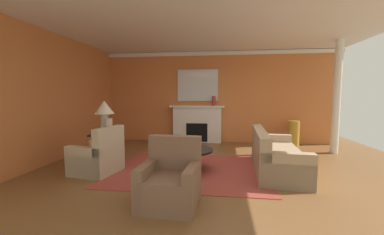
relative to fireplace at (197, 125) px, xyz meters
The scene contains 19 objects.
ground_plane 2.99m from the fireplace, 78.79° to the right, with size 9.49×9.49×0.00m, color brown.
wall_fireplace 1.11m from the fireplace, 20.27° to the left, with size 7.90×0.12×3.02m, color #CC723D.
wall_window 4.16m from the fireplace, 140.63° to the right, with size 0.12×6.65×3.02m, color #CC723D.
ceiling_panel 3.61m from the fireplace, 77.53° to the right, with size 7.90×6.65×0.06m, color white.
crown_moulding 2.43m from the fireplace, 12.89° to the left, with size 7.90×0.08×0.12m, color white.
area_rug 3.06m from the fireplace, 87.20° to the right, with size 3.18×2.52×0.01m, color #993D33.
fireplace is the anchor object (origin of this frame).
mantel_mirror 1.33m from the fireplace, 90.00° to the left, with size 1.35×0.04×1.04m, color silver.
sofa 3.45m from the fireplace, 56.11° to the right, with size 1.04×2.15×0.85m.
armchair_near_window 3.81m from the fireplace, 115.61° to the right, with size 0.93×0.93×0.95m.
armchair_facing_fireplace 4.60m from the fireplace, 88.74° to the right, with size 0.84×0.84×0.95m.
coffee_table 3.01m from the fireplace, 87.20° to the right, with size 1.00×1.00×0.45m.
side_table 3.32m from the fireplace, 123.13° to the right, with size 0.56×0.56×0.70m.
table_lamp 3.38m from the fireplace, 123.13° to the right, with size 0.44×0.44×0.75m.
vase_mantel_right 0.98m from the fireplace, ahead, with size 0.13×0.13×0.31m, color #9E3328.
vase_tall_corner 3.02m from the fireplace, ahead, with size 0.35×0.35×0.79m, color #B7892D.
vase_on_side_table 3.35m from the fireplace, 119.85° to the right, with size 0.16×0.16×0.36m, color beige.
book_red_cover 3.16m from the fireplace, 84.49° to the right, with size 0.23×0.15×0.06m, color navy.
column_white 4.10m from the fireplace, 15.12° to the right, with size 0.20×0.20×3.02m, color white.
Camera 1 is at (0.26, -4.95, 1.56)m, focal length 22.22 mm.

